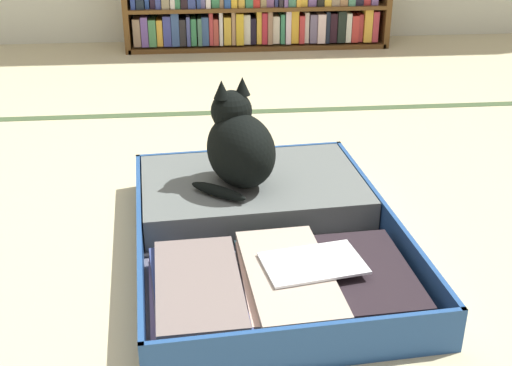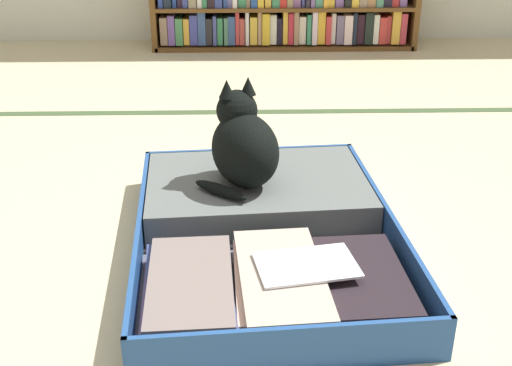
# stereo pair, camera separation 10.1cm
# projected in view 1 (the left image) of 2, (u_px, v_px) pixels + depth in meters

# --- Properties ---
(ground_plane) EXTENTS (10.00, 10.00, 0.00)m
(ground_plane) POSITION_uv_depth(u_px,v_px,m) (214.00, 259.00, 1.68)
(ground_plane) COLOR #BFB78C
(tatami_border) EXTENTS (4.80, 0.05, 0.00)m
(tatami_border) POSITION_uv_depth(u_px,v_px,m) (204.00, 113.00, 2.68)
(tatami_border) COLOR #3A4F2F
(tatami_border) RESTS_ON ground_plane
(open_suitcase) EXTENTS (0.72, 0.96, 0.11)m
(open_suitcase) POSITION_uv_depth(u_px,v_px,m) (262.00, 227.00, 1.73)
(open_suitcase) COLOR navy
(open_suitcase) RESTS_ON ground_plane
(black_cat) EXTENTS (0.27, 0.29, 0.29)m
(black_cat) POSITION_uv_depth(u_px,v_px,m) (238.00, 146.00, 1.79)
(black_cat) COLOR black
(black_cat) RESTS_ON open_suitcase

